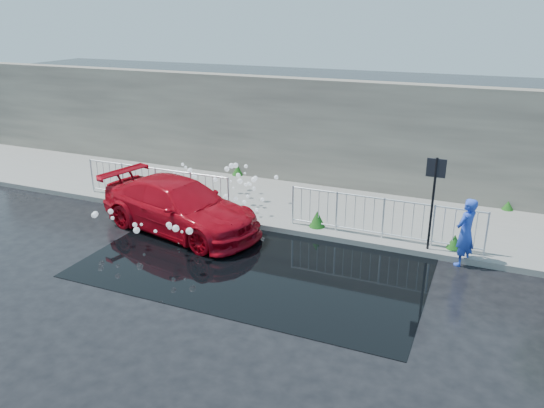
# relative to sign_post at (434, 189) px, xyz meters

# --- Properties ---
(ground) EXTENTS (90.00, 90.00, 0.00)m
(ground) POSITION_rel_sign_post_xyz_m (-4.20, -3.10, -1.72)
(ground) COLOR black
(ground) RESTS_ON ground
(pavement) EXTENTS (30.00, 4.00, 0.15)m
(pavement) POSITION_rel_sign_post_xyz_m (-4.20, 1.90, -1.65)
(pavement) COLOR slate
(pavement) RESTS_ON ground
(curb) EXTENTS (30.00, 0.25, 0.16)m
(curb) POSITION_rel_sign_post_xyz_m (-4.20, -0.10, -1.64)
(curb) COLOR slate
(curb) RESTS_ON ground
(retaining_wall) EXTENTS (30.00, 0.60, 3.50)m
(retaining_wall) POSITION_rel_sign_post_xyz_m (-4.20, 4.10, 0.18)
(retaining_wall) COLOR #58514A
(retaining_wall) RESTS_ON pavement
(puddle) EXTENTS (8.00, 5.00, 0.01)m
(puddle) POSITION_rel_sign_post_xyz_m (-3.70, -2.10, -1.72)
(puddle) COLOR black
(puddle) RESTS_ON ground
(sign_post) EXTENTS (0.45, 0.06, 2.50)m
(sign_post) POSITION_rel_sign_post_xyz_m (0.00, 0.00, 0.00)
(sign_post) COLOR black
(sign_post) RESTS_ON ground
(railing_left) EXTENTS (5.05, 0.05, 1.10)m
(railing_left) POSITION_rel_sign_post_xyz_m (-8.20, 0.25, -0.99)
(railing_left) COLOR silver
(railing_left) RESTS_ON pavement
(railing_right) EXTENTS (5.05, 0.05, 1.10)m
(railing_right) POSITION_rel_sign_post_xyz_m (-1.20, 0.25, -0.99)
(railing_right) COLOR silver
(railing_right) RESTS_ON pavement
(weeds) EXTENTS (12.17, 3.93, 0.46)m
(weeds) POSITION_rel_sign_post_xyz_m (-4.29, 1.31, -1.39)
(weeds) COLOR #134A14
(weeds) RESTS_ON pavement
(water_spray) EXTENTS (3.67, 5.74, 1.10)m
(water_spray) POSITION_rel_sign_post_xyz_m (-6.49, 0.05, -1.07)
(water_spray) COLOR white
(water_spray) RESTS_ON ground
(red_car) EXTENTS (5.19, 2.99, 1.41)m
(red_car) POSITION_rel_sign_post_xyz_m (-6.50, -1.10, -1.02)
(red_car) COLOR #A50613
(red_car) RESTS_ON ground
(person) EXTENTS (0.65, 0.73, 1.68)m
(person) POSITION_rel_sign_post_xyz_m (0.84, -0.24, -0.89)
(person) COLOR blue
(person) RESTS_ON ground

